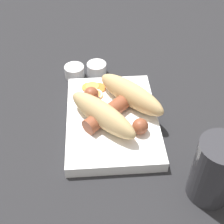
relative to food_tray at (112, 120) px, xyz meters
name	(u,v)px	position (x,y,z in m)	size (l,w,h in m)	color
ground_plane	(112,124)	(0.00, 0.00, -0.01)	(3.00, 3.00, 0.00)	#232326
food_tray	(112,120)	(0.00, 0.00, 0.00)	(0.25, 0.18, 0.02)	white
bread_roll	(117,104)	(0.00, 0.01, 0.04)	(0.21, 0.20, 0.05)	tan
sausage	(114,109)	(0.00, 0.00, 0.03)	(0.13, 0.12, 0.03)	brown
pickled_veggies	(94,91)	(-0.08, -0.04, 0.01)	(0.07, 0.06, 0.00)	#F99E4C
condiment_cup_near	(97,69)	(-0.18, -0.03, 0.00)	(0.05, 0.05, 0.03)	white
condiment_cup_far	(74,72)	(-0.17, -0.08, 0.00)	(0.05, 0.05, 0.03)	white
drink_glass	(215,171)	(0.17, 0.15, 0.05)	(0.07, 0.07, 0.12)	#333338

